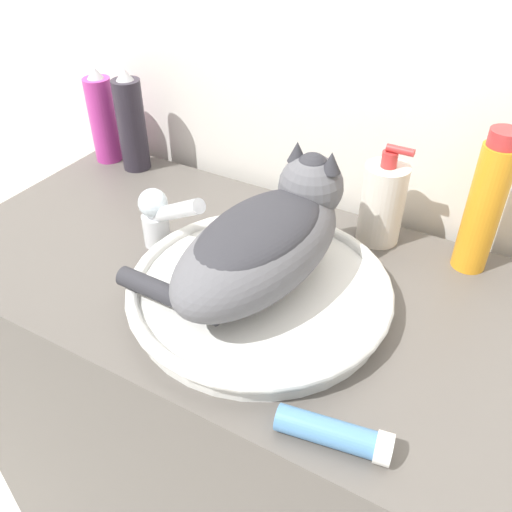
{
  "coord_description": "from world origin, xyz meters",
  "views": [
    {
      "loc": [
        0.24,
        -0.31,
        1.42
      ],
      "look_at": [
        -0.04,
        0.2,
        0.98
      ],
      "focal_mm": 38.0,
      "sensor_mm": 36.0,
      "label": 1
    }
  ],
  "objects_px": {
    "soap_pump_bottle": "(382,203)",
    "hairspray_can_black": "(131,124)",
    "cream_tube": "(335,434)",
    "cat": "(266,237)",
    "spray_bottle_trigger": "(103,118)",
    "shampoo_bottle_tall": "(485,205)",
    "faucet": "(160,215)"
  },
  "relations": [
    {
      "from": "faucet",
      "to": "spray_bottle_trigger",
      "type": "distance_m",
      "value": 0.35
    },
    {
      "from": "cat",
      "to": "shampoo_bottle_tall",
      "type": "xyz_separation_m",
      "value": [
        0.24,
        0.22,
        0.0
      ]
    },
    {
      "from": "spray_bottle_trigger",
      "to": "shampoo_bottle_tall",
      "type": "bearing_deg",
      "value": 0.0
    },
    {
      "from": "hairspray_can_black",
      "to": "spray_bottle_trigger",
      "type": "bearing_deg",
      "value": 180.0
    },
    {
      "from": "cat",
      "to": "faucet",
      "type": "xyz_separation_m",
      "value": [
        -0.21,
        0.03,
        -0.05
      ]
    },
    {
      "from": "soap_pump_bottle",
      "to": "hairspray_can_black",
      "type": "distance_m",
      "value": 0.52
    },
    {
      "from": "hairspray_can_black",
      "to": "cream_tube",
      "type": "bearing_deg",
      "value": -33.35
    },
    {
      "from": "soap_pump_bottle",
      "to": "cream_tube",
      "type": "distance_m",
      "value": 0.42
    },
    {
      "from": "faucet",
      "to": "soap_pump_bottle",
      "type": "relative_size",
      "value": 0.8
    },
    {
      "from": "faucet",
      "to": "shampoo_bottle_tall",
      "type": "height_order",
      "value": "shampoo_bottle_tall"
    },
    {
      "from": "soap_pump_bottle",
      "to": "spray_bottle_trigger",
      "type": "relative_size",
      "value": 0.89
    },
    {
      "from": "shampoo_bottle_tall",
      "to": "hairspray_can_black",
      "type": "relative_size",
      "value": 1.12
    },
    {
      "from": "spray_bottle_trigger",
      "to": "soap_pump_bottle",
      "type": "bearing_deg",
      "value": 0.0
    },
    {
      "from": "soap_pump_bottle",
      "to": "hairspray_can_black",
      "type": "height_order",
      "value": "hairspray_can_black"
    },
    {
      "from": "cat",
      "to": "faucet",
      "type": "height_order",
      "value": "cat"
    },
    {
      "from": "soap_pump_bottle",
      "to": "spray_bottle_trigger",
      "type": "bearing_deg",
      "value": 180.0
    },
    {
      "from": "shampoo_bottle_tall",
      "to": "cream_tube",
      "type": "distance_m",
      "value": 0.42
    },
    {
      "from": "hairspray_can_black",
      "to": "faucet",
      "type": "bearing_deg",
      "value": -42.2
    },
    {
      "from": "faucet",
      "to": "spray_bottle_trigger",
      "type": "xyz_separation_m",
      "value": [
        -0.29,
        0.2,
        0.03
      ]
    },
    {
      "from": "cream_tube",
      "to": "soap_pump_bottle",
      "type": "bearing_deg",
      "value": 102.98
    },
    {
      "from": "cat",
      "to": "cream_tube",
      "type": "height_order",
      "value": "cat"
    },
    {
      "from": "cat",
      "to": "soap_pump_bottle",
      "type": "xyz_separation_m",
      "value": [
        0.09,
        0.22,
        -0.04
      ]
    },
    {
      "from": "spray_bottle_trigger",
      "to": "cream_tube",
      "type": "bearing_deg",
      "value": -30.37
    },
    {
      "from": "spray_bottle_trigger",
      "to": "cat",
      "type": "bearing_deg",
      "value": -24.15
    },
    {
      "from": "cat",
      "to": "cream_tube",
      "type": "distance_m",
      "value": 0.27
    },
    {
      "from": "shampoo_bottle_tall",
      "to": "spray_bottle_trigger",
      "type": "relative_size",
      "value": 1.18
    },
    {
      "from": "cream_tube",
      "to": "hairspray_can_black",
      "type": "bearing_deg",
      "value": 146.65
    },
    {
      "from": "faucet",
      "to": "cream_tube",
      "type": "bearing_deg",
      "value": -16.05
    },
    {
      "from": "shampoo_bottle_tall",
      "to": "faucet",
      "type": "bearing_deg",
      "value": -156.22
    },
    {
      "from": "shampoo_bottle_tall",
      "to": "spray_bottle_trigger",
      "type": "height_order",
      "value": "shampoo_bottle_tall"
    },
    {
      "from": "cat",
      "to": "spray_bottle_trigger",
      "type": "xyz_separation_m",
      "value": [
        -0.5,
        0.22,
        -0.02
      ]
    },
    {
      "from": "soap_pump_bottle",
      "to": "shampoo_bottle_tall",
      "type": "distance_m",
      "value": 0.16
    }
  ]
}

